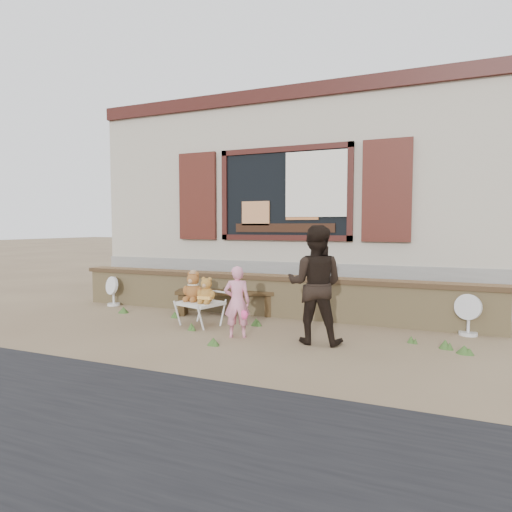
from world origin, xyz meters
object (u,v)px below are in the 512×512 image
at_px(bench, 225,297).
at_px(adult, 315,284).
at_px(teddy_bear_left, 193,286).
at_px(teddy_bear_right, 207,290).
at_px(child, 237,302).
at_px(folding_chair, 200,304).

bearing_deg(bench, adult, -50.20).
distance_m(teddy_bear_left, teddy_bear_right, 0.28).
bearing_deg(child, bench, -78.28).
bearing_deg(folding_chair, teddy_bear_left, 180.00).
relative_size(folding_chair, adult, 0.47).
bearing_deg(folding_chair, bench, 105.97).
bearing_deg(folding_chair, teddy_bear_right, 0.00).
relative_size(bench, child, 1.72).
xyz_separation_m(teddy_bear_left, teddy_bear_right, (0.27, -0.08, -0.03)).
relative_size(teddy_bear_right, child, 0.41).
relative_size(bench, adult, 1.10).
relative_size(teddy_bear_left, child, 0.47).
xyz_separation_m(teddy_bear_left, child, (0.91, -0.44, -0.10)).
height_order(child, adult, adult).
xyz_separation_m(teddy_bear_right, adult, (1.66, -0.22, 0.19)).
relative_size(folding_chair, teddy_bear_right, 1.82).
bearing_deg(teddy_bear_right, teddy_bear_left, 180.00).
height_order(folding_chair, child, child).
relative_size(bench, teddy_bear_right, 4.24).
relative_size(child, adult, 0.64).
bearing_deg(adult, teddy_bear_right, -11.62).
bearing_deg(teddy_bear_left, teddy_bear_right, 0.00).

